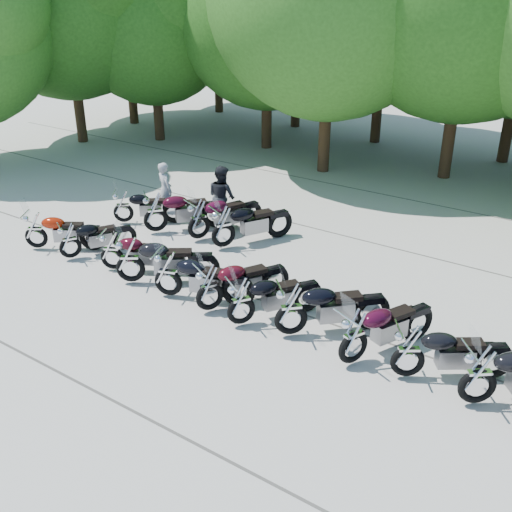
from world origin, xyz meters
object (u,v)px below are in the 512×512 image
Objects in this scene: motorcycle_14 at (199,218)px; motorcycle_0 at (35,229)px; motorcycle_5 at (209,286)px; motorcycle_1 at (69,240)px; rider_0 at (165,190)px; motorcycle_9 at (409,350)px; motorcycle_13 at (155,211)px; motorcycle_7 at (291,308)px; motorcycle_2 at (112,250)px; motorcycle_12 at (123,205)px; motorcycle_4 at (168,272)px; motorcycle_6 at (241,300)px; motorcycle_8 at (354,336)px; motorcycle_3 at (130,258)px; motorcycle_15 at (223,226)px; rider_1 at (222,197)px; motorcycle_10 at (479,374)px.

motorcycle_0 is at bearing 64.18° from motorcycle_14.
motorcycle_1 is at bearing 26.98° from motorcycle_5.
motorcycle_9 is at bearing 178.30° from rider_0.
motorcycle_9 is 0.91× the size of motorcycle_13.
motorcycle_9 is (2.53, 0.00, -0.06)m from motorcycle_7.
motorcycle_2 is at bearing 54.23° from motorcycle_9.
motorcycle_0 is at bearing 129.87° from motorcycle_12.
rider_0 is (-3.59, 3.87, 0.20)m from motorcycle_4.
motorcycle_6 is at bearing 165.33° from rider_0.
motorcycle_8 is (4.73, 0.00, 0.01)m from motorcycle_4.
motorcycle_0 is at bearing 55.76° from motorcycle_9.
motorcycle_3 is 1.00× the size of motorcycle_15.
motorcycle_15 is at bearing -162.47° from motorcycle_14.
rider_1 reaches higher than motorcycle_5.
motorcycle_15 is at bearing -56.26° from motorcycle_2.
rider_0 is 1.97m from rider_1.
motorcycle_15 is (3.60, 0.25, 0.10)m from motorcycle_12.
motorcycle_15 is 3.13m from rider_0.
motorcycle_15 reaches higher than motorcycle_2.
motorcycle_13 reaches higher than motorcycle_12.
motorcycle_3 is at bearing 51.14° from motorcycle_10.
motorcycle_4 is 1.12× the size of motorcycle_12.
motorcycle_6 is 4.75m from motorcycle_14.
motorcycle_1 is 0.97× the size of motorcycle_12.
motorcycle_6 is at bearing -151.12° from motorcycle_12.
motorcycle_2 is 2.13m from motorcycle_4.
motorcycle_15 reaches higher than motorcycle_9.
motorcycle_13 is at bearing -3.44° from motorcycle_3.
motorcycle_15 reaches higher than motorcycle_5.
motorcycle_8 is 0.99× the size of motorcycle_10.
motorcycle_4 is at bearing 56.44° from motorcycle_9.
motorcycle_0 is 9.52m from motorcycle_8.
motorcycle_14 is 1.40× the size of rider_0.
motorcycle_10 is 0.98× the size of motorcycle_13.
motorcycle_7 is at bearing 153.92° from rider_1.
motorcycle_0 is 10.55m from motorcycle_9.
motorcycle_8 is 6.08m from motorcycle_15.
motorcycle_9 is at bearing -117.40° from motorcycle_2.
motorcycle_3 is 1.17× the size of motorcycle_12.
rider_0 reaches higher than motorcycle_0.
motorcycle_13 reaches higher than motorcycle_8.
motorcycle_0 is 0.88× the size of motorcycle_13.
motorcycle_2 is 6.84m from motorcycle_8.
motorcycle_14 is at bearing -19.46° from motorcycle_5.
motorcycle_4 is at bearing 28.70° from motorcycle_5.
motorcycle_9 is 1.19× the size of rider_1.
motorcycle_10 is (5.83, 0.11, 0.03)m from motorcycle_5.
motorcycle_6 reaches higher than motorcycle_0.
rider_1 is (3.16, 4.22, 0.33)m from motorcycle_0.
motorcycle_12 is at bearing 31.76° from motorcycle_15.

